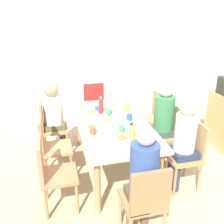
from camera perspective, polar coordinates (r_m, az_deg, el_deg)
ground_plane at (r=3.82m, az=-0.00°, el=-12.45°), size 6.22×6.22×0.00m
wall_left at (r=5.81m, az=-6.60°, el=13.55°), size 0.12×4.79×2.60m
dining_table at (r=3.48m, az=-0.00°, el=-3.52°), size 1.83×0.94×0.74m
chair_0 at (r=3.47m, az=-13.84°, el=-7.14°), size 0.40×0.40×0.90m
chair_1 at (r=4.01m, az=-14.04°, el=-2.92°), size 0.40×0.40×0.90m
person_1 at (r=3.93m, az=-13.00°, el=-0.10°), size 0.30×0.30×1.19m
chair_2 at (r=3.83m, az=12.46°, el=-4.07°), size 0.40×0.40×0.90m
person_2 at (r=3.70m, az=11.48°, el=-1.15°), size 0.30×0.30×1.24m
chair_3 at (r=2.95m, az=-13.55°, el=-12.87°), size 0.40×0.40×0.90m
chair_4 at (r=4.71m, az=-3.86°, el=1.57°), size 0.40×0.40×0.90m
chair_5 at (r=4.33m, az=8.97°, el=-0.60°), size 0.40×0.40×0.90m
chair_6 at (r=2.54m, az=7.59°, el=-19.13°), size 0.40×0.40×0.90m
person_6 at (r=2.47m, az=7.06°, el=-14.04°), size 0.30×0.30×1.24m
chair_7 at (r=3.36m, az=17.00°, el=-8.51°), size 0.40×0.40×0.90m
person_7 at (r=3.22m, az=15.99°, el=-5.67°), size 0.30×0.30×1.21m
plate_0 at (r=3.00m, az=2.26°, el=-6.02°), size 0.24×0.24×0.04m
plate_1 at (r=3.45m, az=-0.99°, el=-2.03°), size 0.23×0.23×0.04m
plate_2 at (r=3.75m, az=0.57°, el=0.02°), size 0.26×0.26×0.04m
plate_3 at (r=3.29m, az=-4.65°, el=-3.42°), size 0.21×0.21×0.04m
plate_4 at (r=3.31m, az=4.73°, el=-3.21°), size 0.21×0.21×0.04m
bowl_0 at (r=3.64m, az=-4.71°, el=-0.32°), size 0.19×0.19×0.08m
cup_0 at (r=3.82m, az=-3.20°, el=0.77°), size 0.12×0.09×0.07m
cup_1 at (r=3.82m, az=3.27°, el=0.99°), size 0.12×0.08×0.10m
cup_2 at (r=3.14m, az=-4.39°, el=-4.21°), size 0.12×0.08×0.08m
cup_3 at (r=3.51m, az=3.93°, el=-1.12°), size 0.12×0.08×0.09m
cup_4 at (r=3.66m, az=-0.76°, el=-0.04°), size 0.12×0.09×0.09m
cup_5 at (r=3.18m, az=2.22°, el=-3.78°), size 0.11×0.08×0.08m
bottle_0 at (r=3.89m, az=-0.40°, el=2.42°), size 0.07×0.07×0.23m
bottle_1 at (r=2.98m, az=4.43°, el=-4.49°), size 0.07×0.07×0.21m
bottle_2 at (r=3.71m, az=-2.52°, el=1.48°), size 0.07×0.07×0.25m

